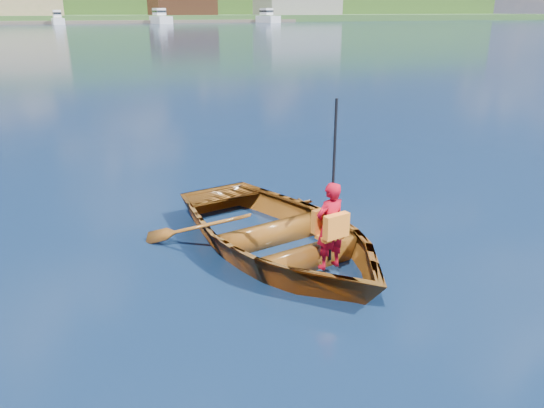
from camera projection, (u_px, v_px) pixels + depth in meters
ground at (228, 289)px, 6.36m from camera, size 600.00×600.00×0.00m
rowboat at (279, 234)px, 7.26m from camera, size 3.49×4.46×0.84m
child_paddler at (330, 225)px, 6.49m from camera, size 0.44×0.39×2.08m
dock at (12, 23)px, 131.54m from camera, size 160.01×11.46×0.80m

